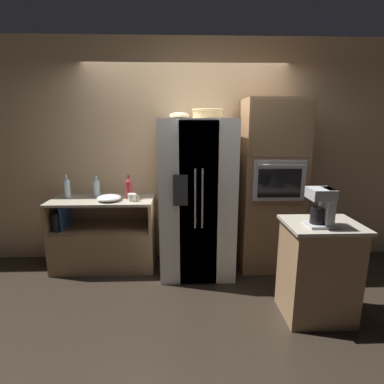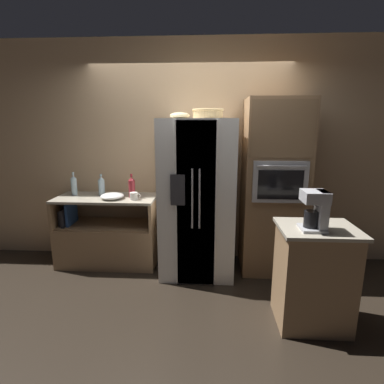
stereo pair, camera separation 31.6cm
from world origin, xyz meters
The scene contains 14 objects.
ground_plane centered at (0.00, 0.00, 0.00)m, with size 20.00×20.00×0.00m, color black.
wall_back centered at (0.00, 0.47, 1.40)m, with size 12.00×0.06×2.80m.
counter_left centered at (-1.04, 0.15, 0.32)m, with size 1.24×0.56×0.88m.
refrigerator centered at (0.12, 0.03, 0.92)m, with size 0.85×0.83×1.84m.
wall_oven centered at (1.02, 0.13, 1.03)m, with size 0.72×0.67×2.06m.
island_counter centered at (1.19, -0.93, 0.46)m, with size 0.66×0.53×0.92m.
wicker_basket centered at (0.23, -0.01, 1.89)m, with size 0.35×0.35×0.10m.
fruit_bowl centered at (-0.08, -0.01, 1.87)m, with size 0.22×0.22×0.07m.
bottle_tall centered at (-1.12, 0.25, 1.01)m, with size 0.08×0.08×0.27m.
bottle_short centered at (-1.47, 0.23, 1.01)m, with size 0.07×0.07×0.30m.
bottle_wide centered at (-0.70, 0.15, 1.02)m, with size 0.08×0.08×0.30m.
mug centered at (-0.65, 0.04, 0.93)m, with size 0.13×0.10×0.09m.
mixing_bowl centered at (-0.92, 0.06, 0.92)m, with size 0.28×0.28×0.07m.
coffee_maker centered at (1.14, -1.01, 1.10)m, with size 0.20×0.21×0.33m.
Camera 1 is at (-0.06, -3.42, 1.79)m, focal length 28.00 mm.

